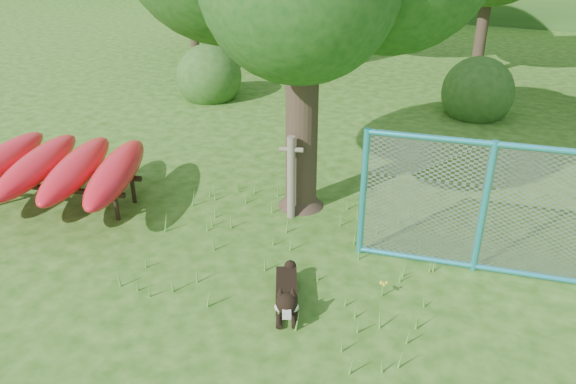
% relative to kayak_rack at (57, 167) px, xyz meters
% --- Properties ---
extents(ground, '(80.00, 80.00, 0.00)m').
position_rel_kayak_rack_xyz_m(ground, '(4.09, -0.91, -0.74)').
color(ground, '#245010').
rests_on(ground, ground).
extents(wooden_post, '(0.40, 0.19, 1.48)m').
position_rel_kayak_rack_xyz_m(wooden_post, '(3.92, 1.27, 0.04)').
color(wooden_post, '#6E6352').
rests_on(wooden_post, ground).
extents(kayak_rack, '(3.74, 3.34, 0.97)m').
position_rel_kayak_rack_xyz_m(kayak_rack, '(0.00, 0.00, 0.00)').
color(kayak_rack, black).
rests_on(kayak_rack, ground).
extents(husky_dog, '(0.68, 1.18, 0.55)m').
position_rel_kayak_rack_xyz_m(husky_dog, '(4.86, -1.03, -0.55)').
color(husky_dog, black).
rests_on(husky_dog, ground).
extents(fence_section, '(3.47, 0.58, 3.40)m').
position_rel_kayak_rack_xyz_m(fence_section, '(7.02, 0.89, 0.28)').
color(fence_section, '#29A8C3').
rests_on(fence_section, ground).
extents(wildflower_clump, '(0.11, 0.10, 0.25)m').
position_rel_kayak_rack_xyz_m(wildflower_clump, '(5.96, -0.28, -0.54)').
color(wildflower_clump, '#559A32').
rests_on(wildflower_clump, ground).
extents(shrub_left, '(1.80, 1.80, 1.80)m').
position_rel_kayak_rack_xyz_m(shrub_left, '(-0.91, 6.59, -0.74)').
color(shrub_left, '#25501A').
rests_on(shrub_left, ground).
extents(shrub_mid, '(1.80, 1.80, 1.80)m').
position_rel_kayak_rack_xyz_m(shrub_mid, '(6.09, 8.09, -0.74)').
color(shrub_mid, '#25501A').
rests_on(shrub_mid, ground).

